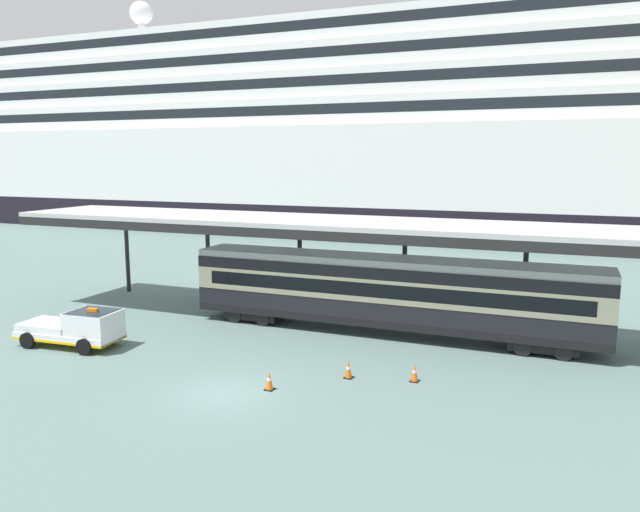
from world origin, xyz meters
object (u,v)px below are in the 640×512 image
at_px(traffic_cone_near, 415,373).
at_px(traffic_cone_far, 349,370).
at_px(service_truck, 78,327).
at_px(cruise_ship, 472,136).
at_px(train_carriage, 389,291).
at_px(traffic_cone_mid, 269,381).

height_order(traffic_cone_near, traffic_cone_far, traffic_cone_far).
distance_m(service_truck, traffic_cone_far, 13.86).
relative_size(cruise_ship, traffic_cone_near, 221.18).
height_order(train_carriage, traffic_cone_mid, train_carriage).
relative_size(service_truck, traffic_cone_near, 7.12).
distance_m(train_carriage, service_truck, 15.76).
xyz_separation_m(train_carriage, service_truck, (-13.56, -7.93, -1.32)).
bearing_deg(traffic_cone_far, train_carriage, 92.13).
bearing_deg(traffic_cone_near, traffic_cone_mid, -148.98).
distance_m(cruise_ship, traffic_cone_near, 51.59).
bearing_deg(service_truck, traffic_cone_far, 3.88).
xyz_separation_m(service_truck, traffic_cone_mid, (11.32, -1.51, -0.61)).
height_order(service_truck, traffic_cone_near, service_truck).
xyz_separation_m(train_carriage, traffic_cone_mid, (-2.24, -9.44, -1.93)).
distance_m(traffic_cone_mid, traffic_cone_far, 3.50).
distance_m(train_carriage, traffic_cone_mid, 9.89).
distance_m(cruise_ship, train_carriage, 44.78).
height_order(traffic_cone_near, traffic_cone_mid, traffic_cone_mid).
bearing_deg(cruise_ship, traffic_cone_mid, -89.69).
distance_m(service_truck, traffic_cone_mid, 11.43).
relative_size(traffic_cone_mid, traffic_cone_far, 1.00).
bearing_deg(traffic_cone_near, train_carriage, 115.01).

